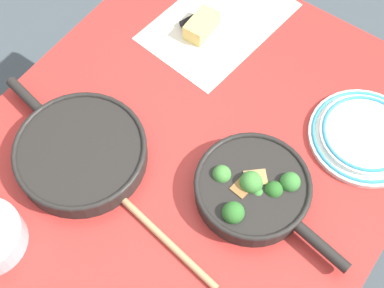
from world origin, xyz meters
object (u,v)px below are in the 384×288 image
Objects in this scene: grater_knife at (210,11)px; dinner_plate_stack at (365,135)px; skillet_eggs at (80,152)px; skillet_broccoli at (253,189)px; wooden_spoon at (129,205)px; cheese_block at (202,26)px.

grater_knife is 1.00× the size of dinner_plate_stack.
dinner_plate_stack reaches higher than grater_knife.
skillet_eggs is 0.51m from grater_knife.
skillet_eggs is at bearing -148.43° from skillet_broccoli.
grater_knife is at bearing -64.37° from wooden_spoon.
wooden_spoon is at bearing 179.21° from skillet_eggs.
skillet_eggs is at bearing -159.92° from grater_knife.
cheese_block reaches higher than dinner_plate_stack.
wooden_spoon is 0.50m from cheese_block.
skillet_broccoli is at bearing 153.90° from dinner_plate_stack.
cheese_block is (0.45, -0.00, -0.00)m from skillet_eggs.
cheese_block reaches higher than grater_knife.
grater_knife is (0.37, 0.36, -0.02)m from skillet_broccoli.
skillet_broccoli is 0.90× the size of wooden_spoon.
cheese_block is at bearing -64.09° from wooden_spoon.
skillet_eggs is at bearing 179.40° from cheese_block.
dinner_plate_stack is (0.26, -0.13, -0.02)m from skillet_broccoli.
skillet_broccoli reaches higher than dinner_plate_stack.
skillet_eggs is 0.16m from wooden_spoon.
skillet_broccoli is 1.47× the size of grater_knife.
dinner_plate_stack is at bearing -83.30° from grater_knife.
skillet_broccoli is at bearing -147.74° from skillet_eggs.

